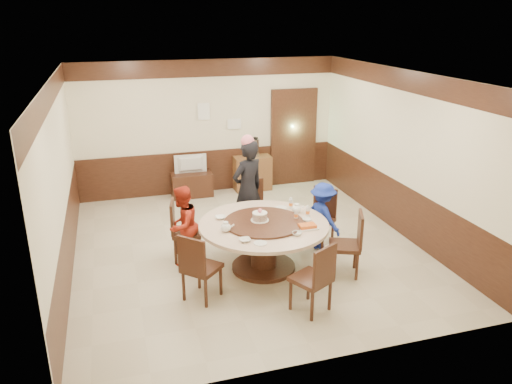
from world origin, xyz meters
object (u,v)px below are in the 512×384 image
object	(u,v)px
shrimp_platter	(307,227)
person_blue	(323,217)
person_standing	(248,189)
person_red	(182,226)
television	(191,164)
tv_stand	(192,184)
side_cabinet	(252,173)
thermos	(256,148)
banquet_table	(264,236)
birthday_cake	(260,216)

from	to	relation	value
shrimp_platter	person_blue	bearing A→B (deg)	51.99
person_standing	person_red	size ratio (longest dim) A/B	1.38
person_blue	television	distance (m)	3.54
person_red	tv_stand	size ratio (longest dim) A/B	1.46
person_standing	person_red	world-z (taller)	person_standing
person_blue	side_cabinet	world-z (taller)	person_blue
shrimp_platter	side_cabinet	world-z (taller)	shrimp_platter
person_standing	shrimp_platter	bearing A→B (deg)	81.08
side_cabinet	television	bearing A→B (deg)	-178.72
person_standing	person_blue	size ratio (longest dim) A/B	1.50
person_red	thermos	bearing A→B (deg)	-175.18
banquet_table	person_blue	world-z (taller)	person_blue
television	side_cabinet	world-z (taller)	television
tv_stand	television	distance (m)	0.44
person_standing	tv_stand	world-z (taller)	person_standing
birthday_cake	person_standing	bearing A→B (deg)	82.99
banquet_table	person_standing	size ratio (longest dim) A/B	1.12
shrimp_platter	television	xyz separation A→B (m)	(-1.04, 3.88, -0.08)
person_standing	birthday_cake	world-z (taller)	person_standing
person_blue	tv_stand	size ratio (longest dim) A/B	1.35
person_blue	television	xyz separation A→B (m)	(-1.61, 3.15, 0.12)
person_red	tv_stand	xyz separation A→B (m)	(0.63, 2.97, -0.37)
tv_stand	thermos	world-z (taller)	thermos
person_red	thermos	distance (m)	3.65
person_blue	shrimp_platter	world-z (taller)	person_blue
person_red	person_blue	bearing A→B (deg)	124.54
person_standing	birthday_cake	size ratio (longest dim) A/B	6.32
birthday_cake	shrimp_platter	bearing A→B (deg)	-34.77
tv_stand	side_cabinet	world-z (taller)	side_cabinet
television	tv_stand	bearing A→B (deg)	-0.00
banquet_table	television	bearing A→B (deg)	97.98
person_standing	side_cabinet	size ratio (longest dim) A/B	2.14
birthday_cake	side_cabinet	world-z (taller)	birthday_cake
person_standing	side_cabinet	xyz separation A→B (m)	(0.76, 2.33, -0.48)
person_standing	side_cabinet	world-z (taller)	person_standing
person_red	shrimp_platter	xyz separation A→B (m)	(1.67, -0.91, 0.16)
person_blue	shrimp_platter	bearing A→B (deg)	124.60
banquet_table	birthday_cake	world-z (taller)	birthday_cake
person_red	shrimp_platter	world-z (taller)	person_red
shrimp_platter	television	world-z (taller)	television
banquet_table	shrimp_platter	distance (m)	0.70
person_standing	birthday_cake	distance (m)	1.18
person_red	person_blue	size ratio (longest dim) A/B	1.09
person_blue	birthday_cake	bearing A→B (deg)	88.08
television	birthday_cake	bearing A→B (deg)	98.42
person_red	shrimp_platter	bearing A→B (deg)	100.52
shrimp_platter	tv_stand	xyz separation A→B (m)	(-1.04, 3.88, -0.53)
banquet_table	side_cabinet	world-z (taller)	banquet_table
person_red	television	xyz separation A→B (m)	(0.63, 2.97, 0.07)
tv_stand	side_cabinet	xyz separation A→B (m)	(1.35, 0.03, 0.12)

